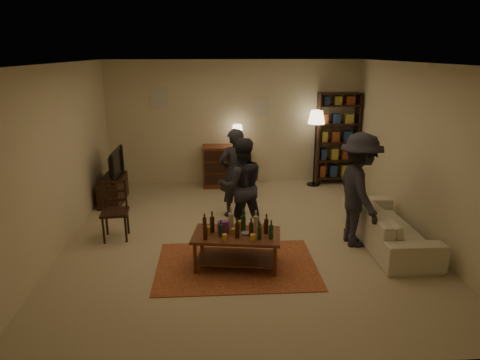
{
  "coord_description": "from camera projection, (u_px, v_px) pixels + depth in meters",
  "views": [
    {
      "loc": [
        -0.46,
        -6.32,
        2.87
      ],
      "look_at": [
        -0.06,
        0.1,
        0.92
      ],
      "focal_mm": 32.0,
      "sensor_mm": 36.0,
      "label": 1
    }
  ],
  "objects": [
    {
      "name": "person_left",
      "position": [
        234.0,
        173.0,
        7.57
      ],
      "size": [
        0.68,
        0.58,
        1.59
      ],
      "primitive_type": "imported",
      "rotation": [
        0.0,
        0.0,
        3.54
      ],
      "color": "#24242B",
      "rests_on": "ground"
    },
    {
      "name": "person_by_sofa",
      "position": [
        359.0,
        190.0,
        6.39
      ],
      "size": [
        0.7,
        1.15,
        1.74
      ],
      "primitive_type": "imported",
      "rotation": [
        0.0,
        0.0,
        1.62
      ],
      "color": "#23232A",
      "rests_on": "ground"
    },
    {
      "name": "bookshelf",
      "position": [
        337.0,
        138.0,
        9.38
      ],
      "size": [
        0.9,
        0.34,
        2.02
      ],
      "color": "black",
      "rests_on": "ground"
    },
    {
      "name": "tv_stand",
      "position": [
        113.0,
        183.0,
        8.36
      ],
      "size": [
        0.4,
        1.0,
        1.06
      ],
      "color": "black",
      "rests_on": "ground"
    },
    {
      "name": "floor_lamp",
      "position": [
        316.0,
        122.0,
        9.12
      ],
      "size": [
        0.36,
        0.36,
        1.66
      ],
      "color": "black",
      "rests_on": "ground"
    },
    {
      "name": "room_shell",
      "position": [
        204.0,
        102.0,
        9.18
      ],
      "size": [
        6.0,
        6.0,
        6.0
      ],
      "color": "beige",
      "rests_on": "ground"
    },
    {
      "name": "person_right",
      "position": [
        241.0,
        186.0,
        6.87
      ],
      "size": [
        0.84,
        0.69,
        1.57
      ],
      "primitive_type": "imported",
      "rotation": [
        0.0,
        0.0,
        3.28
      ],
      "color": "#26272E",
      "rests_on": "ground"
    },
    {
      "name": "floor",
      "position": [
        244.0,
        236.0,
        6.9
      ],
      "size": [
        6.0,
        6.0,
        0.0
      ],
      "primitive_type": "plane",
      "color": "#C6B793",
      "rests_on": "ground"
    },
    {
      "name": "dresser",
      "position": [
        226.0,
        165.0,
        9.34
      ],
      "size": [
        1.0,
        0.5,
        1.36
      ],
      "color": "brown",
      "rests_on": "ground"
    },
    {
      "name": "sofa",
      "position": [
        389.0,
        225.0,
        6.56
      ],
      "size": [
        0.81,
        2.08,
        0.61
      ],
      "primitive_type": "imported",
      "rotation": [
        0.0,
        0.0,
        1.57
      ],
      "color": "beige",
      "rests_on": "ground"
    },
    {
      "name": "coffee_table",
      "position": [
        236.0,
        238.0,
        5.83
      ],
      "size": [
        1.26,
        0.81,
        0.82
      ],
      "rotation": [
        0.0,
        0.0,
        -0.15
      ],
      "color": "#5F2E1B",
      "rests_on": "ground"
    },
    {
      "name": "dining_chair",
      "position": [
        115.0,
        208.0,
        6.74
      ],
      "size": [
        0.45,
        0.45,
        0.95
      ],
      "rotation": [
        0.0,
        0.0,
        0.09
      ],
      "color": "black",
      "rests_on": "ground"
    },
    {
      "name": "rug",
      "position": [
        237.0,
        265.0,
        5.95
      ],
      "size": [
        2.2,
        1.5,
        0.01
      ],
      "primitive_type": "cube",
      "color": "maroon",
      "rests_on": "ground"
    }
  ]
}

